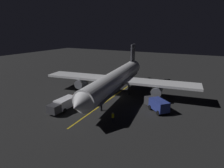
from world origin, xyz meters
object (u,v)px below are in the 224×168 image
traffic_cone_far (88,98)px  airliner (117,79)px  ground_crew_worker (113,117)px  traffic_cone_under_wing (73,95)px  baggage_truck (63,105)px  traffic_cone_near_left (84,95)px  traffic_cone_near_right (83,97)px  catering_truck (157,105)px

traffic_cone_far → airliner: bearing=-132.9°
airliner → traffic_cone_far: (4.61, 4.96, -3.76)m
ground_crew_worker → traffic_cone_under_wing: 15.66m
baggage_truck → traffic_cone_near_left: size_ratio=11.29×
traffic_cone_near_right → traffic_cone_far: bearing=-177.6°
traffic_cone_near_right → traffic_cone_under_wing: bearing=0.5°
baggage_truck → catering_truck: size_ratio=1.10×
traffic_cone_far → ground_crew_worker: bearing=144.1°
catering_truck → traffic_cone_near_left: (16.75, -0.14, -0.94)m
baggage_truck → ground_crew_worker: 10.51m
baggage_truck → traffic_cone_near_left: 8.39m
airliner → traffic_cone_under_wing: bearing=30.0°
baggage_truck → catering_truck: bearing=-152.5°
baggage_truck → traffic_cone_near_left: bearing=-82.0°
catering_truck → traffic_cone_near_right: bearing=3.8°
traffic_cone_under_wing → traffic_cone_near_left: bearing=-152.1°
ground_crew_worker → traffic_cone_far: 12.18m
traffic_cone_under_wing → traffic_cone_far: size_ratio=1.00×
traffic_cone_near_left → traffic_cone_under_wing: same height
baggage_truck → traffic_cone_under_wing: size_ratio=11.29×
baggage_truck → traffic_cone_under_wing: bearing=-63.8°
catering_truck → ground_crew_worker: 9.61m
catering_truck → airliner: bearing=-20.9°
airliner → ground_crew_worker: bearing=113.4°
baggage_truck → traffic_cone_near_right: size_ratio=11.29×
baggage_truck → traffic_cone_near_right: bearing=-85.7°
traffic_cone_near_right → traffic_cone_far: size_ratio=1.00×
airliner → traffic_cone_near_right: airliner is taller
catering_truck → traffic_cone_near_right: catering_truck is taller
traffic_cone_far → traffic_cone_under_wing: bearing=1.0°
airliner → traffic_cone_far: bearing=47.1°
traffic_cone_far → baggage_truck: bearing=84.7°
traffic_cone_near_left → traffic_cone_near_right: size_ratio=1.00×
ground_crew_worker → traffic_cone_far: (9.85, -7.13, -0.64)m
airliner → traffic_cone_near_left: bearing=30.7°
ground_crew_worker → traffic_cone_far: ground_crew_worker is taller
traffic_cone_near_right → baggage_truck: bearing=94.3°
airliner → traffic_cone_near_left: size_ratio=67.97×
ground_crew_worker → traffic_cone_under_wing: (13.97, -7.06, -0.64)m
traffic_cone_near_right → catering_truck: bearing=-176.2°
catering_truck → traffic_cone_near_left: catering_truck is taller
airliner → traffic_cone_far: airliner is taller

